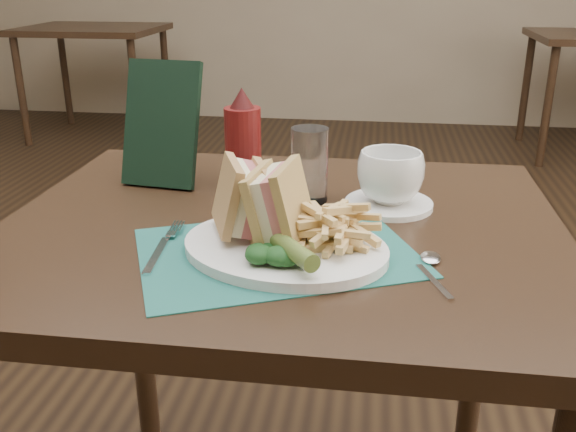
% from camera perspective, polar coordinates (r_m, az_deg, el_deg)
% --- Properties ---
extents(floor, '(7.00, 7.00, 0.00)m').
position_cam_1_polar(floor, '(1.85, 1.92, -16.51)').
color(floor, black).
rests_on(floor, ground).
extents(wall_back, '(6.00, 0.00, 6.00)m').
position_cam_1_polar(wall_back, '(5.08, 6.26, 8.40)').
color(wall_back, gray).
rests_on(wall_back, ground).
extents(table_main, '(0.90, 0.75, 0.75)m').
position_cam_1_polar(table_main, '(1.23, -0.52, -16.95)').
color(table_main, black).
rests_on(table_main, ground).
extents(table_bg_left, '(0.90, 0.75, 0.75)m').
position_cam_1_polar(table_bg_left, '(4.72, -16.60, 11.30)').
color(table_bg_left, black).
rests_on(table_bg_left, ground).
extents(placemat, '(0.46, 0.41, 0.00)m').
position_cam_1_polar(placemat, '(0.93, -1.02, -3.23)').
color(placemat, '#1C5951').
rests_on(placemat, table_main).
extents(plate, '(0.35, 0.31, 0.01)m').
position_cam_1_polar(plate, '(0.92, -0.26, -2.86)').
color(plate, white).
rests_on(plate, placemat).
extents(sandwich_half_a, '(0.11, 0.13, 0.11)m').
position_cam_1_polar(sandwich_half_a, '(0.93, -5.40, 1.57)').
color(sandwich_half_a, tan).
rests_on(sandwich_half_a, plate).
extents(sandwich_half_b, '(0.09, 0.12, 0.11)m').
position_cam_1_polar(sandwich_half_b, '(0.91, -2.08, 1.32)').
color(sandwich_half_b, tan).
rests_on(sandwich_half_b, plate).
extents(kale_garnish, '(0.11, 0.08, 0.03)m').
position_cam_1_polar(kale_garnish, '(0.86, -0.70, -3.25)').
color(kale_garnish, '#133515').
rests_on(kale_garnish, plate).
extents(pickle_spear, '(0.09, 0.11, 0.03)m').
position_cam_1_polar(pickle_spear, '(0.85, 0.18, -2.85)').
color(pickle_spear, '#496024').
rests_on(pickle_spear, plate).
extents(fries_pile, '(0.18, 0.20, 0.06)m').
position_cam_1_polar(fries_pile, '(0.91, 3.98, -0.58)').
color(fries_pile, tan).
rests_on(fries_pile, plate).
extents(fork, '(0.05, 0.17, 0.01)m').
position_cam_1_polar(fork, '(0.95, -11.03, -2.45)').
color(fork, silver).
rests_on(fork, placemat).
extents(spoon, '(0.09, 0.15, 0.01)m').
position_cam_1_polar(spoon, '(0.88, 12.75, -4.80)').
color(spoon, silver).
rests_on(spoon, table_main).
extents(saucer, '(0.20, 0.20, 0.01)m').
position_cam_1_polar(saucer, '(1.11, 8.93, 1.06)').
color(saucer, white).
rests_on(saucer, table_main).
extents(coffee_cup, '(0.16, 0.16, 0.09)m').
position_cam_1_polar(coffee_cup, '(1.10, 9.08, 3.47)').
color(coffee_cup, white).
rests_on(coffee_cup, saucer).
extents(drinking_glass, '(0.07, 0.07, 0.13)m').
position_cam_1_polar(drinking_glass, '(1.11, 1.92, 4.55)').
color(drinking_glass, white).
rests_on(drinking_glass, table_main).
extents(ketchup_bottle, '(0.07, 0.07, 0.19)m').
position_cam_1_polar(ketchup_bottle, '(1.17, -4.03, 6.85)').
color(ketchup_bottle, '#570F0E').
rests_on(ketchup_bottle, table_main).
extents(check_presenter, '(0.15, 0.10, 0.23)m').
position_cam_1_polar(check_presenter, '(1.22, -11.17, 8.03)').
color(check_presenter, black).
rests_on(check_presenter, table_main).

